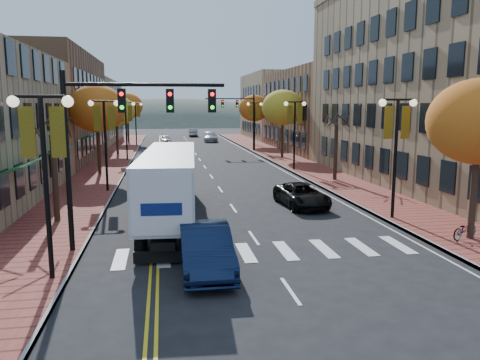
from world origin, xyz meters
name	(u,v)px	position (x,y,z in m)	size (l,w,h in m)	color
ground	(275,269)	(0.00, 0.00, 0.00)	(200.00, 200.00, 0.00)	black
sidewalk_left	(111,162)	(-9.00, 32.50, 0.07)	(4.00, 85.00, 0.15)	brown
sidewalk_right	(286,159)	(9.00, 32.50, 0.07)	(4.00, 85.00, 0.15)	brown
building_left_mid	(32,107)	(-17.00, 36.00, 5.50)	(12.00, 24.00, 11.00)	brown
building_left_far	(76,111)	(-17.00, 61.00, 4.75)	(12.00, 26.00, 9.50)	#9E8966
building_right_near	(473,80)	(18.50, 16.00, 7.50)	(15.00, 28.00, 15.00)	#997F5B
building_right_mid	(339,111)	(18.50, 42.00, 5.00)	(15.00, 24.00, 10.00)	brown
building_right_far	(292,106)	(18.50, 64.00, 5.50)	(15.00, 20.00, 11.00)	#9E8966
tree_left_a	(55,178)	(-9.00, 8.00, 2.25)	(0.28, 0.28, 4.20)	#382619
tree_left_b	(97,109)	(-9.00, 24.00, 5.45)	(4.48, 4.48, 7.21)	#382619
tree_left_c	(116,111)	(-9.00, 40.00, 5.05)	(4.16, 4.16, 6.69)	#382619
tree_left_d	(127,106)	(-9.00, 58.00, 5.60)	(4.61, 4.61, 7.42)	#382619
tree_right_a	(479,122)	(9.00, 2.00, 5.05)	(4.16, 4.16, 6.69)	#382619
tree_right_b	(336,152)	(9.00, 18.00, 2.25)	(0.28, 0.28, 4.20)	#382619
tree_right_c	(283,108)	(9.00, 34.00, 5.45)	(4.48, 4.48, 7.21)	#382619
tree_right_d	(254,108)	(9.00, 50.00, 5.29)	(4.35, 4.35, 7.00)	#382619
lamp_left_a	(44,152)	(-7.50, 0.00, 4.29)	(1.96, 0.36, 6.05)	black
lamp_left_b	(105,128)	(-7.50, 16.00, 4.29)	(1.96, 0.36, 6.05)	black
lamp_left_c	(126,119)	(-7.50, 34.00, 4.29)	(1.96, 0.36, 6.05)	black
lamp_left_d	(136,115)	(-7.50, 52.00, 4.29)	(1.96, 0.36, 6.05)	black
lamp_right_a	(396,135)	(7.50, 6.00, 4.29)	(1.96, 0.36, 6.05)	black
lamp_right_b	(295,122)	(7.50, 24.00, 4.29)	(1.96, 0.36, 6.05)	black
lamp_right_c	(255,117)	(7.50, 42.00, 4.29)	(1.96, 0.36, 6.05)	black
traffic_mast_near	(118,127)	(-5.48, 3.00, 4.92)	(6.10, 0.35, 7.00)	black
traffic_mast_far	(239,112)	(5.48, 42.00, 4.92)	(6.10, 0.34, 7.00)	black
semi_truck	(171,179)	(-3.47, 7.74, 2.09)	(3.19, 14.44, 3.58)	black
navy_sedan	(205,248)	(-2.45, 0.26, 0.81)	(1.72, 4.92, 1.62)	black
black_suv	(302,195)	(3.93, 9.86, 0.66)	(2.18, 4.74, 1.32)	black
car_far_white	(166,139)	(-3.35, 56.06, 0.64)	(1.51, 3.75, 1.28)	silver
car_far_silver	(211,137)	(3.64, 58.33, 0.75)	(2.09, 5.15, 1.50)	#9B9CA3
car_far_oncoming	(193,132)	(1.72, 71.57, 0.73)	(1.55, 4.45, 1.47)	#97979E
bicycle	(465,229)	(8.66, 1.91, 0.56)	(0.54, 1.55, 0.82)	gray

